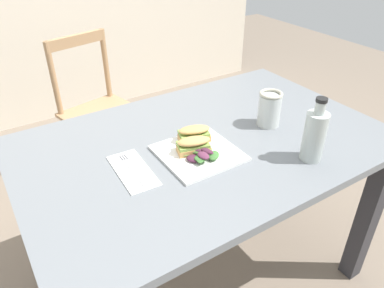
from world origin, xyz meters
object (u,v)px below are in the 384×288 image
object	(u,v)px
fork_on_napkin	(131,167)
sandwich_half_front	(194,145)
dining_table	(205,167)
mason_jar_iced_tea	(269,110)
plate_lunch	(198,153)
chair_wooden_far	(99,112)
bottle_cold_brew	(314,138)
sandwich_half_back	(194,133)

from	to	relation	value
fork_on_napkin	sandwich_half_front	bearing A→B (deg)	-10.90
dining_table	sandwich_half_front	world-z (taller)	sandwich_half_front
mason_jar_iced_tea	plate_lunch	bearing A→B (deg)	-175.27
mason_jar_iced_tea	chair_wooden_far	bearing A→B (deg)	108.71
dining_table	plate_lunch	world-z (taller)	plate_lunch
chair_wooden_far	sandwich_half_front	world-z (taller)	chair_wooden_far
chair_wooden_far	mason_jar_iced_tea	world-z (taller)	mason_jar_iced_tea
dining_table	bottle_cold_brew	bearing A→B (deg)	-50.99
sandwich_half_back	mason_jar_iced_tea	size ratio (longest dim) A/B	0.91
chair_wooden_far	sandwich_half_back	world-z (taller)	chair_wooden_far
dining_table	chair_wooden_far	xyz separation A→B (m)	(-0.08, 0.99, -0.17)
chair_wooden_far	fork_on_napkin	size ratio (longest dim) A/B	4.69
plate_lunch	bottle_cold_brew	bearing A→B (deg)	-36.24
sandwich_half_front	sandwich_half_back	xyz separation A→B (m)	(0.04, 0.06, 0.00)
dining_table	sandwich_half_back	world-z (taller)	sandwich_half_back
chair_wooden_far	plate_lunch	bearing A→B (deg)	-89.83
dining_table	bottle_cold_brew	distance (m)	0.42
chair_wooden_far	bottle_cold_brew	xyz separation A→B (m)	(0.31, -1.27, 0.37)
chair_wooden_far	mason_jar_iced_tea	xyz separation A→B (m)	(0.35, -1.02, 0.35)
chair_wooden_far	fork_on_napkin	bearing A→B (deg)	-102.77
fork_on_napkin	bottle_cold_brew	size ratio (longest dim) A/B	0.83
chair_wooden_far	sandwich_half_front	size ratio (longest dim) A/B	7.06
chair_wooden_far	bottle_cold_brew	bearing A→B (deg)	-76.44
plate_lunch	sandwich_half_back	world-z (taller)	sandwich_half_back
chair_wooden_far	bottle_cold_brew	distance (m)	1.36
chair_wooden_far	sandwich_half_back	size ratio (longest dim) A/B	7.06
mason_jar_iced_tea	dining_table	bearing A→B (deg)	172.96
dining_table	fork_on_napkin	world-z (taller)	fork_on_napkin
sandwich_half_front	fork_on_napkin	xyz separation A→B (m)	(-0.22, 0.04, -0.03)
plate_lunch	sandwich_half_back	bearing A→B (deg)	67.77
plate_lunch	sandwich_half_front	world-z (taller)	sandwich_half_front
bottle_cold_brew	mason_jar_iced_tea	size ratio (longest dim) A/B	1.63
bottle_cold_brew	sandwich_half_back	bearing A→B (deg)	133.14
dining_table	sandwich_half_front	size ratio (longest dim) A/B	10.74
plate_lunch	fork_on_napkin	world-z (taller)	plate_lunch
plate_lunch	sandwich_half_front	distance (m)	0.04
bottle_cold_brew	dining_table	bearing A→B (deg)	129.01
dining_table	sandwich_half_back	distance (m)	0.17
dining_table	sandwich_half_front	xyz separation A→B (m)	(-0.09, -0.05, 0.16)
sandwich_half_front	fork_on_napkin	bearing A→B (deg)	169.10
chair_wooden_far	sandwich_half_back	distance (m)	1.03
dining_table	bottle_cold_brew	size ratio (longest dim) A/B	5.95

